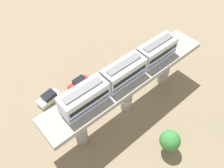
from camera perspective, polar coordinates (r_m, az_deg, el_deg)
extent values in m
plane|color=#84755B|center=(40.85, 3.42, -5.75)|extent=(120.00, 120.00, 0.00)
cylinder|color=#999691|center=(34.69, -7.84, -10.60)|extent=(1.90, 1.90, 7.34)
cylinder|color=#999691|center=(37.90, 3.67, -2.58)|extent=(1.90, 1.90, 7.34)
cylinder|color=#999691|center=(42.95, 12.81, 3.96)|extent=(1.90, 1.90, 7.34)
cube|color=#999691|center=(34.78, 4.00, 1.55)|extent=(5.20, 28.85, 0.80)
cube|color=silver|center=(30.11, -6.89, -3.44)|extent=(2.60, 6.60, 3.00)
cube|color=black|center=(29.91, -6.93, -3.15)|extent=(2.64, 6.07, 0.70)
cube|color=#1947B2|center=(30.70, -6.76, -4.28)|extent=(2.64, 6.34, 0.24)
cube|color=slate|center=(28.84, -7.18, -1.49)|extent=(1.10, 5.61, 0.24)
cube|color=silver|center=(32.88, 2.86, 2.89)|extent=(2.60, 6.60, 3.00)
cube|color=black|center=(32.70, 2.88, 3.19)|extent=(2.64, 6.07, 0.70)
cube|color=#1947B2|center=(33.43, 2.81, 2.01)|extent=(2.64, 6.34, 0.24)
cube|color=slate|center=(31.73, 2.97, 4.90)|extent=(1.10, 5.61, 0.24)
cube|color=silver|center=(36.78, 10.90, 8.01)|extent=(2.60, 6.60, 3.00)
cube|color=black|center=(36.62, 10.95, 8.30)|extent=(2.64, 6.07, 0.70)
cube|color=#1947B2|center=(37.27, 10.73, 7.14)|extent=(2.64, 6.34, 0.24)
cube|color=slate|center=(35.75, 11.28, 9.95)|extent=(1.10, 5.61, 0.24)
cube|color=orange|center=(47.45, 4.83, 5.19)|extent=(2.01, 4.28, 1.00)
cube|color=black|center=(46.92, 5.03, 6.04)|extent=(1.75, 2.38, 0.76)
cube|color=red|center=(43.75, -7.96, -0.13)|extent=(2.05, 4.30, 1.00)
cube|color=black|center=(43.14, -7.92, 0.72)|extent=(1.77, 2.39, 0.76)
cube|color=white|center=(42.71, -15.14, -3.55)|extent=(2.41, 4.42, 1.00)
cube|color=black|center=(42.06, -15.21, -2.72)|extent=(1.97, 2.52, 0.76)
cylinder|color=brown|center=(36.85, 13.44, -14.64)|extent=(0.36, 0.36, 2.16)
sphere|color=#38843D|center=(35.18, 14.01, -13.26)|extent=(3.04, 3.04, 3.04)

